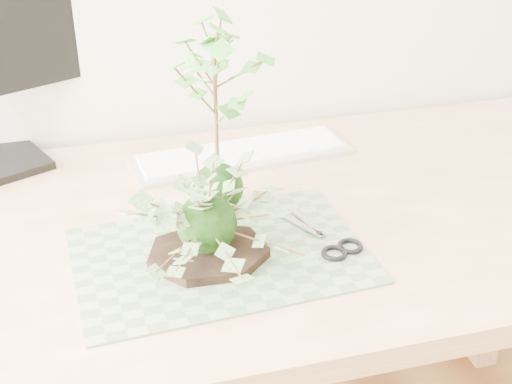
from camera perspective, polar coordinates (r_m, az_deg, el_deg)
desk at (r=1.21m, az=-1.28°, el=-5.73°), size 1.60×0.70×0.74m
cutting_mat at (r=1.08m, az=-2.90°, el=-5.10°), size 0.45×0.31×0.00m
stone_dish at (r=1.07m, az=-3.87°, el=-4.91°), size 0.20×0.20×0.01m
ivy_kokedama at (r=1.02m, az=-4.04°, el=-0.56°), size 0.31×0.31×0.18m
maple_kokedama at (r=1.09m, az=-3.34°, el=9.71°), size 0.20×0.20×0.35m
keyboard at (r=1.36m, az=-1.13°, el=3.04°), size 0.43×0.16×0.02m
scissors at (r=1.09m, az=5.80°, el=-4.21°), size 0.08×0.17×0.01m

